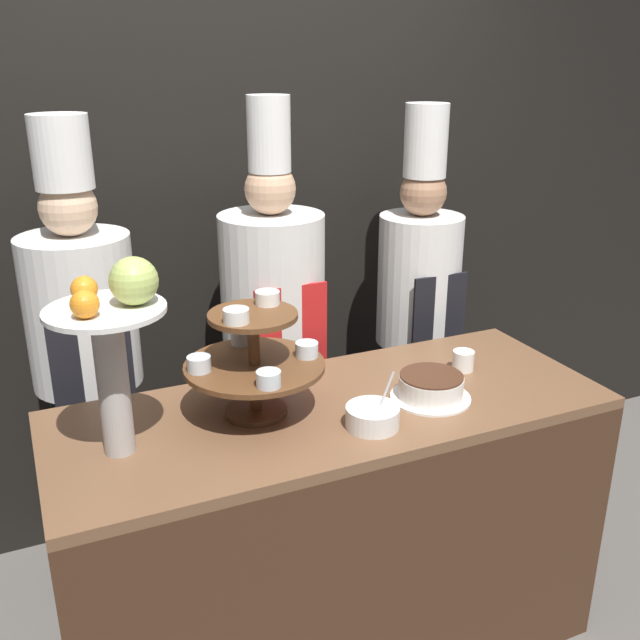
% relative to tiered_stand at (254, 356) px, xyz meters
% --- Properties ---
extents(wall_back, '(10.00, 0.06, 2.80)m').
position_rel_tiered_stand_xyz_m(wall_back, '(0.24, 0.99, 0.26)').
color(wall_back, black).
rests_on(wall_back, ground_plane).
extents(buffet_counter, '(1.75, 0.67, 0.95)m').
position_rel_tiered_stand_xyz_m(buffet_counter, '(0.24, -0.05, -0.67)').
color(buffet_counter, '#422819').
rests_on(buffet_counter, ground_plane).
extents(tiered_stand, '(0.42, 0.42, 0.37)m').
position_rel_tiered_stand_xyz_m(tiered_stand, '(0.00, 0.00, 0.00)').
color(tiered_stand, brown).
rests_on(tiered_stand, buffet_counter).
extents(fruit_pedestal, '(0.31, 0.31, 0.55)m').
position_rel_tiered_stand_xyz_m(fruit_pedestal, '(-0.40, -0.06, 0.16)').
color(fruit_pedestal, '#B2ADA8').
rests_on(fruit_pedestal, buffet_counter).
extents(cake_round, '(0.26, 0.26, 0.08)m').
position_rel_tiered_stand_xyz_m(cake_round, '(0.54, -0.13, -0.15)').
color(cake_round, white).
rests_on(cake_round, buffet_counter).
extents(cup_white, '(0.07, 0.07, 0.07)m').
position_rel_tiered_stand_xyz_m(cup_white, '(0.76, 0.01, -0.15)').
color(cup_white, white).
rests_on(cup_white, buffet_counter).
extents(serving_bowl_near, '(0.16, 0.16, 0.17)m').
position_rel_tiered_stand_xyz_m(serving_bowl_near, '(0.28, -0.22, -0.16)').
color(serving_bowl_near, white).
rests_on(serving_bowl_near, buffet_counter).
extents(chef_left, '(0.38, 0.38, 1.81)m').
position_rel_tiered_stand_xyz_m(chef_left, '(-0.42, 0.61, -0.15)').
color(chef_left, black).
rests_on(chef_left, ground_plane).
extents(chef_center_left, '(0.40, 0.40, 1.85)m').
position_rel_tiered_stand_xyz_m(chef_center_left, '(0.29, 0.61, -0.17)').
color(chef_center_left, black).
rests_on(chef_center_left, ground_plane).
extents(chef_center_right, '(0.35, 0.35, 1.81)m').
position_rel_tiered_stand_xyz_m(chef_center_right, '(0.94, 0.61, -0.17)').
color(chef_center_right, black).
rests_on(chef_center_right, ground_plane).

